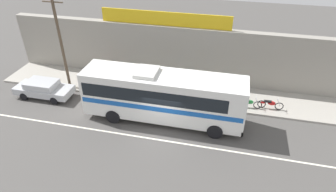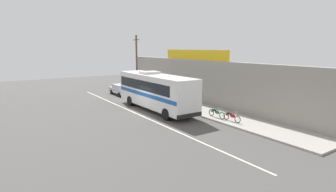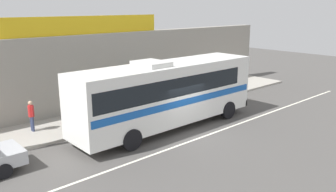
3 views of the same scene
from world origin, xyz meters
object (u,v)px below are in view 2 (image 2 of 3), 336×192
object	(u,v)px
pedestrian_far_right	(159,89)
intercity_bus	(155,90)
parked_car	(121,89)
utility_pole	(137,64)
motorcycle_red	(232,116)
motorcycle_orange	(216,113)

from	to	relation	value
pedestrian_far_right	intercity_bus	bearing A→B (deg)	-35.16
intercity_bus	parked_car	size ratio (longest dim) A/B	2.43
utility_pole	motorcycle_red	bearing A→B (deg)	1.57
parked_car	motorcycle_red	world-z (taller)	parked_car
intercity_bus	utility_pole	distance (m)	9.16
parked_car	utility_pole	xyz separation A→B (m)	(1.25, 1.70, 3.32)
parked_car	pedestrian_far_right	distance (m)	5.29
intercity_bus	parked_car	distance (m)	9.97
utility_pole	pedestrian_far_right	size ratio (longest dim) A/B	4.65
intercity_bus	motorcycle_red	bearing A→B (deg)	20.93
pedestrian_far_right	motorcycle_orange	bearing A→B (deg)	-6.80
utility_pole	motorcycle_red	xyz separation A→B (m)	(16.09, 0.44, -3.49)
parked_car	intercity_bus	bearing A→B (deg)	-4.20
motorcycle_orange	parked_car	bearing A→B (deg)	-172.98
parked_car	motorcycle_orange	bearing A→B (deg)	7.02
intercity_bus	utility_pole	xyz separation A→B (m)	(-8.60, 2.42, 1.99)
motorcycle_red	pedestrian_far_right	distance (m)	13.31
utility_pole	pedestrian_far_right	distance (m)	4.43
intercity_bus	parked_car	xyz separation A→B (m)	(-9.85, 0.72, -1.33)
intercity_bus	motorcycle_red	xyz separation A→B (m)	(7.49, 2.86, -1.50)
parked_car	utility_pole	size ratio (longest dim) A/B	0.60
motorcycle_orange	motorcycle_red	world-z (taller)	same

